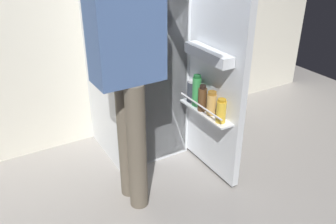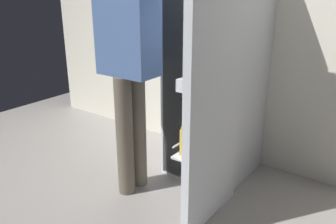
# 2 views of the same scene
# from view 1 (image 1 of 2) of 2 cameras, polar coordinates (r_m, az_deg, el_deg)

# --- Properties ---
(ground_plane) EXTENTS (5.40, 5.40, 0.00)m
(ground_plane) POSITION_cam_1_polar(r_m,az_deg,el_deg) (2.70, 0.56, -10.46)
(ground_plane) COLOR gray
(refrigerator) EXTENTS (0.65, 1.20, 1.73)m
(refrigerator) POSITION_cam_1_polar(r_m,az_deg,el_deg) (2.71, -4.39, 10.22)
(refrigerator) COLOR silver
(refrigerator) RESTS_ON ground_plane
(person) EXTENTS (0.54, 0.72, 1.74)m
(person) POSITION_cam_1_polar(r_m,az_deg,el_deg) (2.04, -6.30, 9.75)
(person) COLOR #665B4C
(person) RESTS_ON ground_plane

